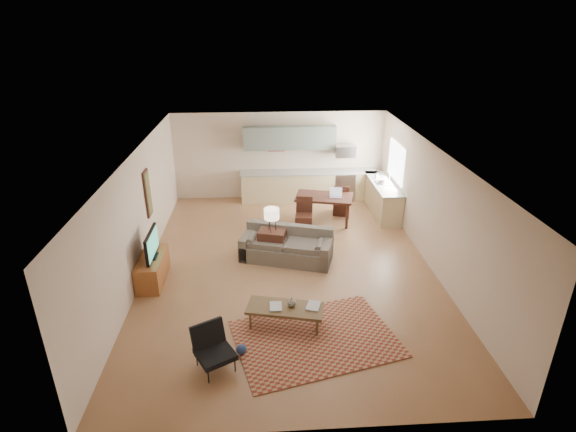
{
  "coord_description": "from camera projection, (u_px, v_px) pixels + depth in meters",
  "views": [
    {
      "loc": [
        -0.59,
        -8.99,
        5.26
      ],
      "look_at": [
        0.0,
        0.3,
        1.15
      ],
      "focal_mm": 28.0,
      "sensor_mm": 36.0,
      "label": 1
    }
  ],
  "objects": [
    {
      "name": "room",
      "position": [
        289.0,
        213.0,
        9.82
      ],
      "size": [
        9.0,
        9.0,
        9.0
      ],
      "color": "#90613E",
      "rests_on": "ground"
    },
    {
      "name": "kitchen_counter_back",
      "position": [
        309.0,
        186.0,
        14.05
      ],
      "size": [
        4.26,
        0.64,
        0.92
      ],
      "primitive_type": null,
      "color": "tan",
      "rests_on": "ground"
    },
    {
      "name": "kitchen_counter_right",
      "position": [
        382.0,
        198.0,
        13.09
      ],
      "size": [
        0.64,
        2.26,
        0.92
      ],
      "primitive_type": null,
      "color": "tan",
      "rests_on": "ground"
    },
    {
      "name": "kitchen_range",
      "position": [
        344.0,
        185.0,
        14.12
      ],
      "size": [
        0.62,
        0.62,
        0.9
      ],
      "primitive_type": "cube",
      "color": "#A5A8AD",
      "rests_on": "ground"
    },
    {
      "name": "kitchen_microwave",
      "position": [
        345.0,
        151.0,
        13.69
      ],
      "size": [
        0.62,
        0.4,
        0.35
      ],
      "primitive_type": "cube",
      "color": "#A5A8AD",
      "rests_on": "room"
    },
    {
      "name": "upper_cabinets",
      "position": [
        290.0,
        138.0,
        13.55
      ],
      "size": [
        2.8,
        0.34,
        0.7
      ],
      "primitive_type": "cube",
      "color": "slate",
      "rests_on": "room"
    },
    {
      "name": "window_right",
      "position": [
        396.0,
        162.0,
        12.67
      ],
      "size": [
        0.02,
        1.4,
        1.05
      ],
      "primitive_type": "cube",
      "color": "white",
      "rests_on": "room"
    },
    {
      "name": "wall_art_left",
      "position": [
        148.0,
        193.0,
        10.38
      ],
      "size": [
        0.06,
        0.42,
        1.1
      ],
      "primitive_type": null,
      "color": "olive",
      "rests_on": "room"
    },
    {
      "name": "triptych",
      "position": [
        276.0,
        143.0,
        13.74
      ],
      "size": [
        1.7,
        0.04,
        0.5
      ],
      "primitive_type": null,
      "color": "beige",
      "rests_on": "room"
    },
    {
      "name": "rug",
      "position": [
        315.0,
        338.0,
        8.03
      ],
      "size": [
        3.18,
        2.57,
        0.02
      ],
      "primitive_type": "cube",
      "rotation": [
        0.0,
        0.0,
        0.26
      ],
      "color": "maroon",
      "rests_on": "floor"
    },
    {
      "name": "sofa",
      "position": [
        286.0,
        245.0,
        10.53
      ],
      "size": [
        2.39,
        1.55,
        0.77
      ],
      "primitive_type": null,
      "rotation": [
        0.0,
        0.0,
        -0.29
      ],
      "color": "#5B5248",
      "rests_on": "floor"
    },
    {
      "name": "coffee_table",
      "position": [
        285.0,
        316.0,
        8.29
      ],
      "size": [
        1.5,
        0.86,
        0.42
      ],
      "primitive_type": null,
      "rotation": [
        0.0,
        0.0,
        -0.22
      ],
      "color": "brown",
      "rests_on": "floor"
    },
    {
      "name": "book_a",
      "position": [
        270.0,
        307.0,
        8.19
      ],
      "size": [
        0.23,
        0.31,
        0.03
      ],
      "primitive_type": "imported",
      "rotation": [
        0.0,
        0.0,
        -0.02
      ],
      "color": "maroon",
      "rests_on": "coffee_table"
    },
    {
      "name": "book_b",
      "position": [
        307.0,
        305.0,
        8.25
      ],
      "size": [
        0.42,
        0.46,
        0.02
      ],
      "primitive_type": "imported",
      "rotation": [
        0.0,
        0.0,
        -0.32
      ],
      "color": "navy",
      "rests_on": "coffee_table"
    },
    {
      "name": "vase",
      "position": [
        292.0,
        302.0,
        8.21
      ],
      "size": [
        0.22,
        0.22,
        0.18
      ],
      "primitive_type": "imported",
      "rotation": [
        0.0,
        0.0,
        -0.16
      ],
      "color": "black",
      "rests_on": "coffee_table"
    },
    {
      "name": "armchair",
      "position": [
        215.0,
        350.0,
        7.21
      ],
      "size": [
        0.89,
        0.89,
        0.74
      ],
      "primitive_type": null,
      "rotation": [
        0.0,
        0.0,
        0.51
      ],
      "color": "black",
      "rests_on": "floor"
    },
    {
      "name": "tv_credenza",
      "position": [
        153.0,
        269.0,
        9.7
      ],
      "size": [
        0.49,
        1.28,
        0.59
      ],
      "primitive_type": null,
      "color": "brown",
      "rests_on": "floor"
    },
    {
      "name": "tv",
      "position": [
        152.0,
        244.0,
        9.47
      ],
      "size": [
        0.1,
        0.98,
        0.59
      ],
      "primitive_type": null,
      "color": "black",
      "rests_on": "tv_credenza"
    },
    {
      "name": "console_table",
      "position": [
        272.0,
        245.0,
        10.6
      ],
      "size": [
        0.7,
        0.56,
        0.72
      ],
      "primitive_type": null,
      "rotation": [
        0.0,
        0.0,
        -0.26
      ],
      "color": "#351A12",
      "rests_on": "floor"
    },
    {
      "name": "table_lamp",
      "position": [
        272.0,
        219.0,
        10.34
      ],
      "size": [
        0.38,
        0.38,
        0.58
      ],
      "primitive_type": null,
      "rotation": [
        0.0,
        0.0,
        -0.1
      ],
      "color": "beige",
      "rests_on": "console_table"
    },
    {
      "name": "dining_table",
      "position": [
        324.0,
        209.0,
        12.5
      ],
      "size": [
        1.7,
        1.22,
        0.78
      ],
      "primitive_type": null,
      "rotation": [
        0.0,
        0.0,
        -0.24
      ],
      "color": "#351A12",
      "rests_on": "floor"
    },
    {
      "name": "dining_chair_near",
      "position": [
        304.0,
        215.0,
        11.94
      ],
      "size": [
        0.5,
        0.52,
        0.92
      ],
      "primitive_type": null,
      "rotation": [
        0.0,
        0.0,
        -0.15
      ],
      "color": "#351A12",
      "rests_on": "floor"
    },
    {
      "name": "dining_chair_far",
      "position": [
        342.0,
        199.0,
        12.99
      ],
      "size": [
        0.55,
        0.56,
        0.92
      ],
      "primitive_type": null,
      "rotation": [
        0.0,
        0.0,
        2.87
      ],
      "color": "#351A12",
      "rests_on": "floor"
    },
    {
      "name": "laptop",
      "position": [
        336.0,
        193.0,
        12.21
      ],
      "size": [
        0.37,
        0.3,
        0.25
      ],
      "primitive_type": null,
      "rotation": [
        0.0,
        0.0,
        -0.18
      ],
      "color": "#A5A8AD",
      "rests_on": "dining_table"
    },
    {
      "name": "soap_bottle",
      "position": [
        377.0,
        175.0,
        13.23
      ],
      "size": [
        0.11,
        0.11,
        0.19
      ],
      "primitive_type": "imported",
      "rotation": [
        0.0,
        0.0,
        0.15
      ],
      "color": "beige",
      "rests_on": "kitchen_counter_right"
    }
  ]
}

